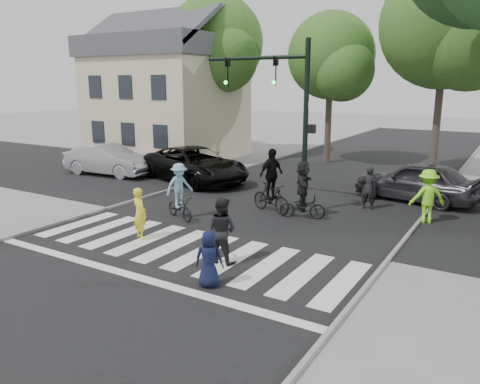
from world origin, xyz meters
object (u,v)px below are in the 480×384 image
Objects in this scene: car_grey at (416,181)px; cyclist_mid at (271,186)px; traffic_signal at (284,101)px; cyclist_right at (303,193)px; pedestrian_woman at (140,213)px; pedestrian_child at (209,259)px; pedestrian_adult at (221,230)px; cyclist_left at (180,195)px; car_suv at (195,165)px; car_silver at (109,160)px.

cyclist_mid is at bearing -33.05° from car_grey.
cyclist_right is (1.13, -0.72, -3.02)m from traffic_signal.
cyclist_mid reaches higher than pedestrian_woman.
car_grey is (2.82, 4.52, -0.09)m from cyclist_right.
cyclist_mid is at bearing -99.62° from pedestrian_child.
pedestrian_adult is 4.26m from cyclist_left.
cyclist_left is 6.17m from car_suv.
traffic_signal is at bearing -102.39° from car_silver.
pedestrian_child is 0.58× the size of cyclist_mid.
car_grey is at bearing -104.62° from pedestrian_woman.
car_silver is (-4.70, -0.92, -0.04)m from car_suv.
car_grey is (6.05, 9.01, 0.02)m from pedestrian_woman.
pedestrian_woman is 0.27× the size of car_suv.
cyclist_right reaches higher than pedestrian_child.
traffic_signal is 3.02× the size of cyclist_right.
car_grey is (4.09, 4.40, -0.15)m from cyclist_mid.
cyclist_right is (3.52, 2.25, 0.05)m from cyclist_left.
pedestrian_child is at bearing 174.49° from pedestrian_woman.
cyclist_left is 0.41× the size of car_grey.
traffic_signal is 7.80m from pedestrian_child.
traffic_signal is 6.30m from car_grey.
pedestrian_adult is at bearing -92.17° from pedestrian_child.
cyclist_right is (3.23, 4.49, 0.11)m from pedestrian_woman.
pedestrian_child is at bearing 111.98° from pedestrian_adult.
cyclist_mid reaches higher than car_silver.
pedestrian_woman is 0.78× the size of cyclist_right.
cyclist_left reaches higher than car_grey.
car_grey is (6.34, 6.77, -0.04)m from cyclist_left.
cyclist_right reaches higher than pedestrian_woman.
car_grey is at bearing 47.07° from cyclist_mid.
car_silver is 14.51m from car_grey.
car_suv is at bearing 156.23° from cyclist_right.
pedestrian_woman is at bearing -49.75° from pedestrian_child.
pedestrian_child is 0.76× the size of pedestrian_adult.
traffic_signal is at bearing 76.47° from cyclist_mid.
cyclist_right reaches higher than car_grey.
traffic_signal is 6.84m from car_suv.
car_silver is at bearing -31.99° from pedestrian_adult.
cyclist_right is at bearing -5.57° from cyclist_mid.
car_suv is 4.79m from car_silver.
car_grey reaches higher than car_silver.
pedestrian_woman is 0.33× the size of car_grey.
pedestrian_adult is (1.01, -5.53, -3.03)m from traffic_signal.
car_suv is at bearing -50.29° from pedestrian_adult.
cyclist_right reaches higher than pedestrian_adult.
pedestrian_child is at bearing -74.64° from cyclist_mid.
pedestrian_adult is (3.12, -0.32, 0.09)m from pedestrian_woman.
cyclist_left is (-3.99, 3.95, 0.17)m from pedestrian_child.
cyclist_right is 7.42m from car_suv.
traffic_signal is at bearing -92.75° from pedestrian_woman.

